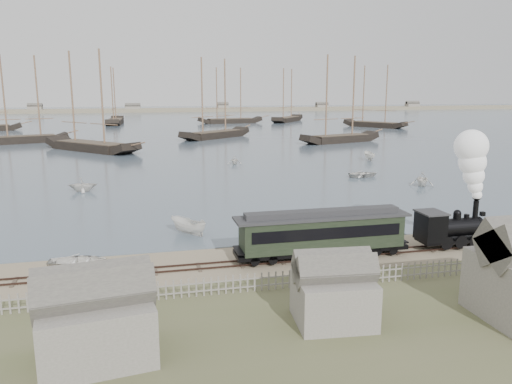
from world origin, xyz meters
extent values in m
plane|color=gray|center=(0.00, 0.00, 0.00)|extent=(600.00, 600.00, 0.00)
cube|color=#42515F|center=(0.00, 170.00, 0.03)|extent=(600.00, 336.00, 0.06)
cube|color=#36231D|center=(0.00, -2.50, 0.10)|extent=(120.00, 0.08, 0.12)
cube|color=#36231D|center=(0.00, -1.50, 0.10)|extent=(120.00, 0.08, 0.12)
cube|color=#3B3125|center=(0.00, -2.00, 0.03)|extent=(120.00, 1.80, 0.06)
cube|color=tan|center=(0.00, 250.00, 0.00)|extent=(500.00, 20.00, 1.80)
cube|color=black|center=(16.52, -2.00, 0.68)|extent=(6.47, 1.90, 0.24)
cylinder|color=black|center=(16.14, -2.00, 1.63)|extent=(4.00, 1.43, 1.43)
cube|color=black|center=(14.04, -2.00, 1.83)|extent=(1.71, 2.09, 2.19)
cube|color=#2F2F31|center=(14.04, -2.00, 2.97)|extent=(1.90, 2.28, 0.11)
cylinder|color=black|center=(17.94, -2.00, 2.92)|extent=(0.42, 0.42, 1.52)
sphere|color=black|center=(16.33, -2.00, 2.75)|extent=(0.61, 0.61, 0.61)
cone|color=black|center=(19.56, -2.00, 0.59)|extent=(1.33, 1.90, 1.90)
cube|color=black|center=(18.61, -2.00, 2.59)|extent=(0.33, 0.33, 0.33)
cube|color=black|center=(5.12, -2.00, 0.67)|extent=(13.01, 2.14, 0.33)
cube|color=black|center=(5.12, -2.00, 1.97)|extent=(12.08, 2.32, 2.32)
cube|color=black|center=(5.12, -3.18, 2.20)|extent=(11.15, 0.06, 0.84)
cube|color=black|center=(5.12, -0.82, 2.20)|extent=(11.15, 0.06, 0.84)
cube|color=#2F2F31|center=(5.12, -2.00, 3.18)|extent=(13.01, 2.51, 0.17)
cube|color=#2F2F31|center=(5.12, -2.00, 3.46)|extent=(11.62, 1.12, 0.42)
imported|color=silver|center=(-12.29, 0.16, 0.41)|extent=(3.11, 4.16, 0.82)
imported|color=silver|center=(-14.59, 27.55, 0.93)|extent=(2.97, 3.40, 1.73)
imported|color=silver|center=(-3.94, 6.19, 0.77)|extent=(3.62, 3.54, 1.42)
imported|color=silver|center=(23.13, 29.15, 0.49)|extent=(3.04, 4.22, 0.87)
imported|color=silver|center=(27.55, 21.24, 0.96)|extent=(4.38, 4.17, 1.81)
imported|color=silver|center=(31.45, 44.54, 0.81)|extent=(4.09, 2.12, 1.50)
imported|color=silver|center=(7.61, 45.39, 0.77)|extent=(2.96, 2.64, 1.42)
camera|label=1|loc=(-7.72, -35.23, 12.29)|focal=35.00mm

